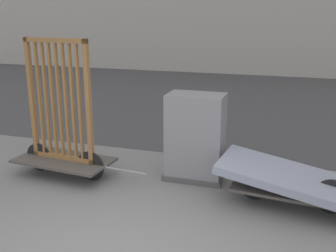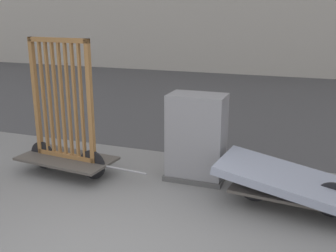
# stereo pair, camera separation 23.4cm
# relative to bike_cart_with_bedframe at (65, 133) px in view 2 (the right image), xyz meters

# --- Properties ---
(road_strip) EXTENTS (56.00, 10.17, 0.01)m
(road_strip) POSITION_rel_bike_cart_with_bedframe_xyz_m (1.75, 6.57, -0.68)
(road_strip) COLOR #424244
(road_strip) RESTS_ON ground_plane
(bike_cart_with_bedframe) EXTENTS (2.27, 0.93, 2.17)m
(bike_cart_with_bedframe) POSITION_rel_bike_cart_with_bedframe_xyz_m (0.00, 0.00, 0.00)
(bike_cart_with_bedframe) COLOR #4C4742
(bike_cart_with_bedframe) RESTS_ON ground_plane
(bike_cart_with_mattress) EXTENTS (2.50, 1.18, 0.60)m
(bike_cart_with_mattress) POSITION_rel_bike_cart_with_bedframe_xyz_m (3.50, 0.00, -0.32)
(bike_cart_with_mattress) COLOR #4C4742
(bike_cart_with_mattress) RESTS_ON ground_plane
(utility_cabinet) EXTENTS (0.92, 0.60, 1.35)m
(utility_cabinet) POSITION_rel_bike_cart_with_bedframe_xyz_m (2.02, 0.53, -0.05)
(utility_cabinet) COLOR #4C4C4C
(utility_cabinet) RESTS_ON ground_plane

